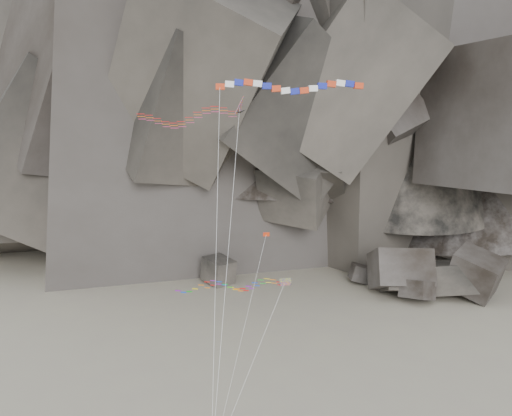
# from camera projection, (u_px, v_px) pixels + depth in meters

# --- Properties ---
(ground) EXTENTS (260.00, 260.00, 0.00)m
(ground) POSITION_uv_depth(u_px,v_px,m) (230.00, 405.00, 46.83)
(ground) COLOR gray
(ground) RESTS_ON ground
(headland) EXTENTS (110.00, 70.00, 84.00)m
(headland) POSITION_uv_depth(u_px,v_px,m) (263.00, 53.00, 109.23)
(headland) COLOR #4E4740
(headland) RESTS_ON ground
(boulder_field) EXTENTS (54.79, 15.72, 8.56)m
(boulder_field) POSITION_uv_depth(u_px,v_px,m) (407.00, 280.00, 77.39)
(boulder_field) COLOR #47423F
(boulder_field) RESTS_ON ground
(delta_kite) EXTENTS (10.91, 14.66, 27.27)m
(delta_kite) POSITION_uv_depth(u_px,v_px,m) (183.00, 116.00, 46.05)
(delta_kite) COLOR red
(delta_kite) RESTS_ON ground
(banner_kite) EXTENTS (13.13, 14.06, 28.55)m
(banner_kite) POSITION_uv_depth(u_px,v_px,m) (289.00, 87.00, 44.03)
(banner_kite) COLOR red
(banner_kite) RESTS_ON ground
(parafoil_kite) EXTENTS (12.06, 15.26, 9.89)m
(parafoil_kite) POSITION_uv_depth(u_px,v_px,m) (226.00, 285.00, 49.47)
(parafoil_kite) COLOR #C3D90C
(parafoil_kite) RESTS_ON ground
(pennant_kite) EXTENTS (3.79, 12.67, 14.74)m
(pennant_kite) POSITION_uv_depth(u_px,v_px,m) (258.00, 270.00, 44.26)
(pennant_kite) COLOR red
(pennant_kite) RESTS_ON ground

